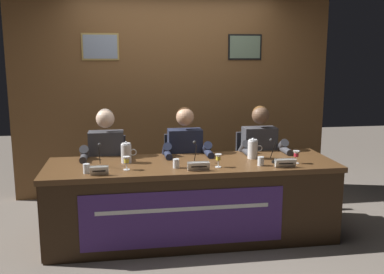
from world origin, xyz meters
TOP-DOWN VIEW (x-y plane):
  - ground_plane at (0.00, 0.00)m, footprint 12.00×12.00m
  - wall_back_panelled at (-0.00, 1.46)m, footprint 3.99×0.14m
  - conference_table at (-0.00, -0.11)m, footprint 2.79×0.85m
  - chair_left at (-0.83, 0.61)m, footprint 0.44×0.45m
  - panelist_left at (-0.83, 0.41)m, footprint 0.51×0.48m
  - nameplate_left at (-0.86, -0.32)m, footprint 0.16×0.06m
  - juice_glass_left at (-0.63, -0.18)m, footprint 0.06×0.06m
  - water_cup_left at (-0.98, -0.24)m, footprint 0.06×0.06m
  - microphone_left at (-0.87, -0.07)m, footprint 0.06×0.17m
  - chair_center at (0.00, 0.61)m, footprint 0.44×0.45m
  - panelist_center at (0.00, 0.41)m, footprint 0.51×0.48m
  - nameplate_center at (0.01, -0.31)m, footprint 0.20×0.06m
  - juice_glass_center at (0.21, -0.22)m, footprint 0.06×0.06m
  - water_cup_center at (-0.18, -0.19)m, footprint 0.06×0.06m
  - microphone_center at (0.02, -0.10)m, footprint 0.06×0.17m
  - chair_right at (0.83, 0.61)m, footprint 0.44×0.45m
  - panelist_right at (0.83, 0.41)m, footprint 0.51×0.48m
  - nameplate_right at (0.82, -0.32)m, footprint 0.20×0.06m
  - juice_glass_right at (0.98, -0.19)m, footprint 0.06×0.06m
  - water_cup_right at (0.62, -0.22)m, footprint 0.06×0.06m
  - microphone_right at (0.79, -0.10)m, footprint 0.06×0.17m
  - water_pitcher_left_side at (-0.63, 0.09)m, footprint 0.15×0.10m
  - water_pitcher_right_side at (0.63, 0.07)m, footprint 0.15×0.10m

SIDE VIEW (x-z plane):
  - ground_plane at x=0.00m, z-range 0.00..0.00m
  - chair_left at x=-0.83m, z-range -0.01..0.90m
  - chair_center at x=0.00m, z-range -0.01..0.90m
  - chair_right at x=0.83m, z-range -0.01..0.90m
  - conference_table at x=0.00m, z-range 0.13..0.89m
  - panelist_left at x=-0.83m, z-range 0.10..1.34m
  - panelist_center at x=0.00m, z-range 0.10..1.34m
  - panelist_right at x=0.83m, z-range 0.10..1.34m
  - water_cup_left at x=-0.98m, z-range 0.75..0.84m
  - water_cup_center at x=-0.18m, z-range 0.75..0.84m
  - water_cup_right at x=0.62m, z-range 0.75..0.84m
  - nameplate_center at x=0.01m, z-range 0.76..0.84m
  - nameplate_right at x=0.82m, z-range 0.76..0.84m
  - nameplate_left at x=-0.86m, z-range 0.76..0.84m
  - microphone_left at x=-0.87m, z-range 0.72..0.94m
  - microphone_center at x=0.02m, z-range 0.72..0.94m
  - microphone_right at x=0.79m, z-range 0.72..0.94m
  - juice_glass_left at x=-0.63m, z-range 0.78..0.90m
  - juice_glass_center at x=0.21m, z-range 0.78..0.90m
  - juice_glass_right at x=0.98m, z-range 0.78..0.90m
  - water_pitcher_left_side at x=-0.63m, z-range 0.75..0.96m
  - water_pitcher_right_side at x=0.63m, z-range 0.75..0.96m
  - wall_back_panelled at x=0.00m, z-range 0.00..2.60m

